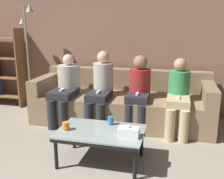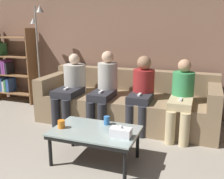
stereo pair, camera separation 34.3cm
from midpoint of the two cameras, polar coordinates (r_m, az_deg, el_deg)
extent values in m
cube|color=#8C6651|center=(4.57, 7.69, 11.11)|extent=(12.00, 0.06, 2.60)
cube|color=#897051|center=(4.17, 5.38, -4.26)|extent=(2.75, 0.98, 0.44)
cube|color=#897051|center=(4.43, 6.77, 2.15)|extent=(2.75, 0.20, 0.35)
cube|color=#897051|center=(4.55, -10.36, 1.66)|extent=(0.18, 0.98, 0.25)
cube|color=#897051|center=(3.97, 23.73, -1.19)|extent=(0.18, 0.98, 0.25)
cube|color=#8C9E99|center=(2.95, -0.37, -9.02)|extent=(0.96, 0.61, 0.02)
cube|color=black|center=(2.96, -0.36, -9.53)|extent=(0.94, 0.60, 0.04)
cylinder|color=black|center=(3.00, -10.03, -13.35)|extent=(0.04, 0.04, 0.33)
cylinder|color=black|center=(2.72, 6.57, -16.31)|extent=(0.04, 0.04, 0.33)
cylinder|color=black|center=(3.40, -5.74, -9.70)|extent=(0.04, 0.04, 0.33)
cylinder|color=black|center=(3.16, 8.76, -11.78)|extent=(0.04, 0.04, 0.33)
cylinder|color=#3372BF|center=(3.08, 2.05, -6.81)|extent=(0.07, 0.07, 0.10)
cylinder|color=orange|center=(3.01, -7.76, -7.55)|extent=(0.08, 0.08, 0.09)
cube|color=white|center=(2.76, 5.52, -9.40)|extent=(0.22, 0.12, 0.10)
sphere|color=white|center=(2.74, 5.56, -8.21)|extent=(0.04, 0.04, 0.04)
cube|color=brown|center=(5.22, -15.12, 4.80)|extent=(0.02, 0.32, 1.45)
cube|color=brown|center=(5.58, -18.36, -0.57)|extent=(0.85, 0.32, 0.02)
cube|color=silver|center=(5.78, -21.20, 0.92)|extent=(0.03, 0.24, 0.23)
cube|color=#33569E|center=(5.74, -20.83, 1.17)|extent=(0.06, 0.24, 0.28)
cube|color=silver|center=(5.71, -20.35, 0.77)|extent=(0.05, 0.24, 0.21)
cube|color=#38844C|center=(5.67, -19.97, 0.90)|extent=(0.04, 0.24, 0.25)
cube|color=#33569E|center=(5.63, -19.51, 0.99)|extent=(0.06, 0.24, 0.27)
cube|color=brown|center=(5.51, -18.65, 3.08)|extent=(0.85, 0.32, 0.02)
cube|color=gold|center=(5.70, -21.48, 4.57)|extent=(0.04, 0.24, 0.25)
cube|color=#232328|center=(5.67, -21.02, 4.45)|extent=(0.06, 0.24, 0.23)
cube|color=#8E4293|center=(5.62, -20.54, 4.71)|extent=(0.05, 0.24, 0.28)
cube|color=#8E4293|center=(5.59, -20.12, 4.64)|extent=(0.04, 0.24, 0.27)
cube|color=#232328|center=(5.56, -19.75, 4.39)|extent=(0.04, 0.24, 0.23)
cube|color=brown|center=(5.45, -18.95, 6.83)|extent=(0.85, 0.32, 0.02)
cube|color=silver|center=(5.63, -21.52, 8.13)|extent=(0.03, 0.24, 0.23)
cube|color=#38844C|center=(5.61, -21.20, 8.13)|extent=(0.03, 0.24, 0.23)
cube|color=brown|center=(5.42, -19.27, 10.63)|extent=(0.85, 0.32, 0.02)
cylinder|color=gray|center=(5.13, -13.25, -3.48)|extent=(0.26, 0.26, 0.02)
cylinder|color=gray|center=(4.94, -13.84, 6.56)|extent=(0.03, 0.03, 1.83)
cone|color=gray|center=(4.85, -13.44, 16.72)|extent=(0.14, 0.14, 0.12)
cone|color=gray|center=(4.97, -14.85, 14.25)|extent=(0.12, 0.12, 0.10)
cylinder|color=#28282D|center=(4.03, -9.81, -5.06)|extent=(0.13, 0.13, 0.44)
cylinder|color=#28282D|center=(3.95, -7.52, -5.39)|extent=(0.13, 0.13, 0.44)
cube|color=#28282D|center=(4.12, -7.21, -0.57)|extent=(0.36, 0.49, 0.10)
cylinder|color=#B7B2A8|center=(4.29, -5.81, 2.45)|extent=(0.36, 0.36, 0.45)
sphere|color=beige|center=(4.24, -5.92, 6.59)|extent=(0.18, 0.18, 0.18)
cube|color=white|center=(4.06, -7.55, 0.15)|extent=(0.04, 0.12, 0.02)
cylinder|color=#28282D|center=(3.81, -2.15, -6.04)|extent=(0.13, 0.13, 0.44)
cylinder|color=#28282D|center=(3.75, 0.42, -6.37)|extent=(0.13, 0.13, 0.44)
cube|color=#28282D|center=(3.90, 0.34, -1.28)|extent=(0.31, 0.48, 0.10)
cylinder|color=#B7B2A8|center=(4.07, 1.46, 2.27)|extent=(0.31, 0.31, 0.50)
sphere|color=#DBAD89|center=(4.02, 1.49, 7.08)|extent=(0.18, 0.18, 0.18)
cube|color=white|center=(3.84, 0.11, -0.53)|extent=(0.04, 0.12, 0.02)
cylinder|color=#28282D|center=(3.71, 6.54, -6.69)|extent=(0.13, 0.13, 0.44)
cylinder|color=#28282D|center=(3.67, 9.29, -6.99)|extent=(0.13, 0.13, 0.44)
cube|color=#28282D|center=(3.79, 8.70, -1.92)|extent=(0.32, 0.41, 0.10)
cylinder|color=maroon|center=(3.95, 9.37, 1.15)|extent=(0.32, 0.32, 0.43)
sphere|color=#997051|center=(3.89, 9.56, 5.74)|extent=(0.21, 0.21, 0.21)
cube|color=white|center=(3.74, 8.61, -1.12)|extent=(0.04, 0.12, 0.02)
cylinder|color=tan|center=(3.56, 15.31, -8.06)|extent=(0.13, 0.13, 0.44)
cylinder|color=tan|center=(3.55, 18.23, -8.31)|extent=(0.13, 0.13, 0.44)
cube|color=tan|center=(3.69, 17.30, -2.85)|extent=(0.31, 0.49, 0.10)
cylinder|color=#388E51|center=(3.89, 17.66, 0.46)|extent=(0.31, 0.31, 0.43)
sphere|color=tan|center=(3.83, 18.01, 4.92)|extent=(0.18, 0.18, 0.18)
cube|color=white|center=(3.63, 17.34, -2.09)|extent=(0.04, 0.12, 0.02)
camera|label=1|loc=(0.17, -87.14, 0.73)|focal=42.00mm
camera|label=2|loc=(0.17, 92.86, -0.73)|focal=42.00mm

